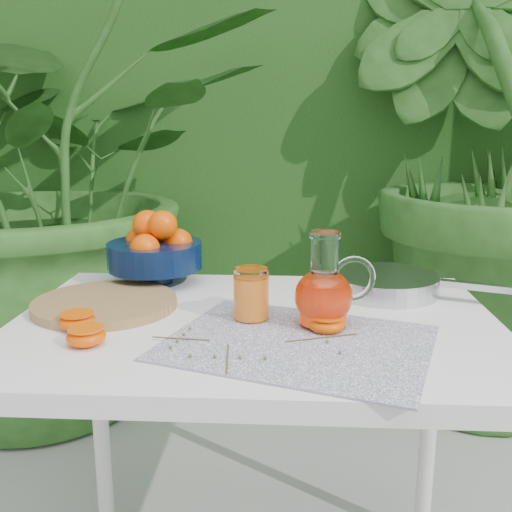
# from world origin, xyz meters

# --- Properties ---
(hedge_backdrop) EXTENTS (8.00, 1.65, 2.50)m
(hedge_backdrop) POSITION_xyz_m (0.06, 2.06, 1.19)
(hedge_backdrop) COLOR #204915
(hedge_backdrop) RESTS_ON ground
(potted_plant_left) EXTENTS (2.66, 2.66, 1.97)m
(potted_plant_left) POSITION_xyz_m (-0.77, 1.14, 0.99)
(potted_plant_left) COLOR #28511B
(potted_plant_left) RESTS_ON ground
(potted_plant_right) EXTENTS (2.86, 2.86, 2.03)m
(potted_plant_right) POSITION_xyz_m (0.91, 1.24, 1.01)
(potted_plant_right) COLOR #28511B
(potted_plant_right) RESTS_ON ground
(white_table) EXTENTS (1.00, 0.70, 0.75)m
(white_table) POSITION_xyz_m (0.12, 0.02, 0.67)
(white_table) COLOR white
(white_table) RESTS_ON ground
(placemat) EXTENTS (0.56, 0.49, 0.00)m
(placemat) POSITION_xyz_m (0.21, -0.11, 0.75)
(placemat) COLOR #0D1349
(placemat) RESTS_ON white_table
(cutting_board) EXTENTS (0.37, 0.37, 0.02)m
(cutting_board) POSITION_xyz_m (-0.21, 0.07, 0.76)
(cutting_board) COLOR #A07848
(cutting_board) RESTS_ON white_table
(fruit_bowl) EXTENTS (0.28, 0.28, 0.19)m
(fruit_bowl) POSITION_xyz_m (-0.14, 0.29, 0.84)
(fruit_bowl) COLOR black
(fruit_bowl) RESTS_ON white_table
(juice_pitcher) EXTENTS (0.17, 0.13, 0.19)m
(juice_pitcher) POSITION_xyz_m (0.26, -0.02, 0.82)
(juice_pitcher) COLOR white
(juice_pitcher) RESTS_ON white_table
(juice_tumbler) EXTENTS (0.09, 0.09, 0.11)m
(juice_tumbler) POSITION_xyz_m (0.12, 0.01, 0.80)
(juice_tumbler) COLOR white
(juice_tumbler) RESTS_ON white_table
(saute_pan) EXTENTS (0.46, 0.32, 0.05)m
(saute_pan) POSITION_xyz_m (0.42, 0.22, 0.78)
(saute_pan) COLOR #B6B6BA
(saute_pan) RESTS_ON white_table
(orange_halves) EXTENTS (0.58, 0.18, 0.03)m
(orange_halves) POSITION_xyz_m (-0.04, -0.08, 0.77)
(orange_halves) COLOR #FD6B02
(orange_halves) RESTS_ON white_table
(thyme_sprigs) EXTENTS (0.38, 0.24, 0.01)m
(thyme_sprigs) POSITION_xyz_m (0.12, -0.13, 0.76)
(thyme_sprigs) COLOR brown
(thyme_sprigs) RESTS_ON white_table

